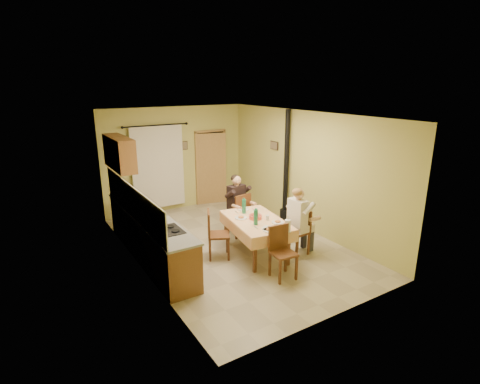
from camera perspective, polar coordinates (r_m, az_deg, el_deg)
floor at (r=8.22m, az=-1.12°, el=-8.14°), size 4.00×6.00×0.01m
room_shell at (r=7.64m, az=-1.20°, el=4.36°), size 4.04×6.04×2.82m
kitchen_run at (r=7.73m, az=-13.70°, el=-6.41°), size 0.64×3.64×1.56m
upper_cabinets at (r=8.49m, az=-17.94°, el=5.69°), size 0.35×1.40×0.70m
curtain at (r=10.11m, az=-12.36°, el=3.76°), size 1.70×0.07×2.22m
doorway at (r=10.81m, az=-4.38°, el=3.76°), size 0.96×0.23×2.15m
dining_table at (r=7.69m, az=2.48°, el=-6.85°), size 1.22×1.76×0.76m
tableware at (r=7.44m, az=3.00°, el=-3.98°), size 0.73×1.66×0.33m
chair_far at (r=8.66m, az=-0.35°, el=-4.71°), size 0.52×0.52×1.01m
chair_near at (r=6.90m, az=6.51°, el=-10.67°), size 0.44×0.44×0.96m
chair_right at (r=7.83m, az=8.81°, el=-7.32°), size 0.40×0.40×0.94m
chair_left at (r=7.61m, az=-3.37°, el=-7.86°), size 0.57×0.57×0.98m
man_far at (r=8.48m, az=-0.43°, el=-0.98°), size 0.62×0.52×1.39m
man_right at (r=7.61m, az=8.93°, el=-3.27°), size 0.47×0.59×1.39m
stove_flue at (r=9.37m, az=6.96°, el=1.52°), size 0.24×0.24×2.80m
picture_back at (r=10.37m, az=-8.48°, el=7.02°), size 0.19×0.03×0.23m
picture_right at (r=9.70m, az=5.23°, el=7.08°), size 0.03×0.31×0.21m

